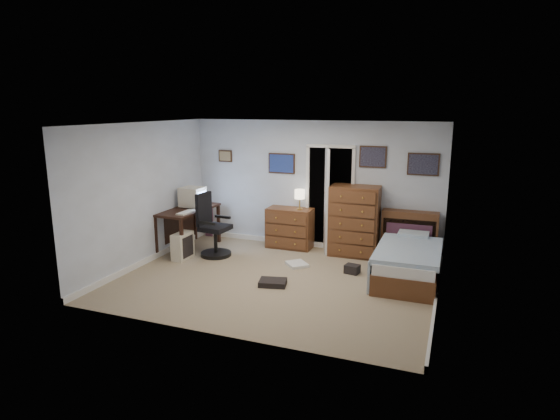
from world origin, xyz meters
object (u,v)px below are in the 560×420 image
object	(u,v)px
computer_desk	(184,218)
office_chair	(212,232)
tall_dresser	(354,221)
low_dresser	(290,228)
bed	(408,262)

from	to	relation	value
computer_desk	office_chair	xyz separation A→B (m)	(0.71, -0.17, -0.17)
office_chair	tall_dresser	bearing A→B (deg)	26.36
computer_desk	office_chair	bearing A→B (deg)	-11.84
computer_desk	tall_dresser	world-z (taller)	tall_dresser
low_dresser	tall_dresser	world-z (taller)	tall_dresser
bed	office_chair	bearing A→B (deg)	-179.97
computer_desk	office_chair	distance (m)	0.75
tall_dresser	bed	xyz separation A→B (m)	(1.09, -0.95, -0.37)
tall_dresser	bed	bearing A→B (deg)	-43.16
office_chair	bed	world-z (taller)	office_chair
computer_desk	bed	xyz separation A→B (m)	(4.28, -0.14, -0.35)
computer_desk	bed	size ratio (longest dim) A/B	0.77
low_dresser	computer_desk	bearing A→B (deg)	-156.71
low_dresser	tall_dresser	distance (m)	1.32
office_chair	tall_dresser	xyz separation A→B (m)	(2.48, 0.97, 0.20)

